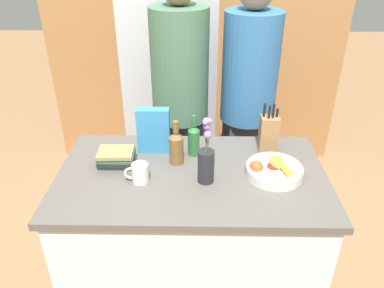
# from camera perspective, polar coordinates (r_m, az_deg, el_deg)

# --- Properties ---
(ground_plane) EXTENTS (14.00, 14.00, 0.00)m
(ground_plane) POSITION_cam_1_polar(r_m,az_deg,el_deg) (2.60, -0.04, -20.73)
(ground_plane) COLOR #936B47
(kitchen_island) EXTENTS (1.43, 0.83, 0.88)m
(kitchen_island) POSITION_cam_1_polar(r_m,az_deg,el_deg) (2.28, -0.05, -13.64)
(kitchen_island) COLOR silver
(kitchen_island) RESTS_ON ground_plane
(back_wall_wood) EXTENTS (2.63, 0.12, 2.60)m
(back_wall_wood) POSITION_cam_1_polar(r_m,az_deg,el_deg) (3.40, 0.50, 17.83)
(back_wall_wood) COLOR #9E6B3D
(back_wall_wood) RESTS_ON ground_plane
(refrigerator) EXTENTS (0.72, 0.63, 1.98)m
(refrigerator) POSITION_cam_1_polar(r_m,az_deg,el_deg) (3.14, -3.17, 10.94)
(refrigerator) COLOR #B7B7BC
(refrigerator) RESTS_ON ground_plane
(fruit_bowl) EXTENTS (0.30, 0.30, 0.11)m
(fruit_bowl) POSITION_cam_1_polar(r_m,az_deg,el_deg) (2.01, 12.32, -3.80)
(fruit_bowl) COLOR silver
(fruit_bowl) RESTS_ON kitchen_island
(knife_block) EXTENTS (0.10, 0.09, 0.30)m
(knife_block) POSITION_cam_1_polar(r_m,az_deg,el_deg) (2.20, 11.60, 1.66)
(knife_block) COLOR olive
(knife_block) RESTS_ON kitchen_island
(flower_vase) EXTENTS (0.08, 0.08, 0.36)m
(flower_vase) POSITION_cam_1_polar(r_m,az_deg,el_deg) (1.88, 2.16, -2.66)
(flower_vase) COLOR #232328
(flower_vase) RESTS_ON kitchen_island
(cereal_box) EXTENTS (0.18, 0.06, 0.27)m
(cereal_box) POSITION_cam_1_polar(r_m,az_deg,el_deg) (2.14, -5.90, 2.04)
(cereal_box) COLOR teal
(cereal_box) RESTS_ON kitchen_island
(coffee_mug) EXTENTS (0.13, 0.09, 0.10)m
(coffee_mug) POSITION_cam_1_polar(r_m,az_deg,el_deg) (1.93, -7.98, -4.39)
(coffee_mug) COLOR silver
(coffee_mug) RESTS_ON kitchen_island
(book_stack) EXTENTS (0.20, 0.15, 0.09)m
(book_stack) POSITION_cam_1_polar(r_m,az_deg,el_deg) (2.08, -11.50, -2.05)
(book_stack) COLOR #3D6047
(book_stack) RESTS_ON kitchen_island
(bottle_oil) EXTENTS (0.08, 0.08, 0.25)m
(bottle_oil) POSITION_cam_1_polar(r_m,az_deg,el_deg) (2.04, -2.41, -0.42)
(bottle_oil) COLOR brown
(bottle_oil) RESTS_ON kitchen_island
(bottle_vinegar) EXTENTS (0.07, 0.07, 0.25)m
(bottle_vinegar) POSITION_cam_1_polar(r_m,az_deg,el_deg) (2.11, 0.26, 0.72)
(bottle_vinegar) COLOR #286633
(bottle_vinegar) RESTS_ON kitchen_island
(person_at_sink) EXTENTS (0.38, 0.38, 1.83)m
(person_at_sink) POSITION_cam_1_polar(r_m,az_deg,el_deg) (2.55, -1.81, 7.18)
(person_at_sink) COLOR #383842
(person_at_sink) RESTS_ON ground_plane
(person_in_blue) EXTENTS (0.37, 0.37, 1.79)m
(person_in_blue) POSITION_cam_1_polar(r_m,az_deg,el_deg) (2.60, 8.51, 6.88)
(person_in_blue) COLOR #383842
(person_in_blue) RESTS_ON ground_plane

